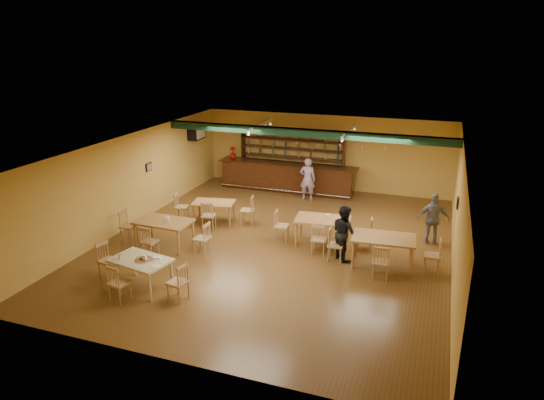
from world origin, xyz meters
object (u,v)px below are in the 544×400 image
at_px(dining_table_c, 164,234).
at_px(patron_bar, 308,179).
at_px(dining_table_d, 383,251).
at_px(near_table, 141,273).
at_px(dining_table_a, 214,212).
at_px(dining_table_b, 322,231).
at_px(patron_right_a, 344,232).
at_px(bar_counter, 287,177).

xyz_separation_m(dining_table_c, patron_bar, (2.81, 5.65, 0.41)).
relative_size(dining_table_d, near_table, 1.16).
xyz_separation_m(dining_table_a, patron_bar, (2.34, 3.28, 0.47)).
xyz_separation_m(dining_table_b, patron_right_a, (0.80, -0.80, 0.38)).
bearing_deg(patron_right_a, dining_table_a, 29.81).
xyz_separation_m(dining_table_d, patron_right_a, (-1.10, 0.09, 0.37)).
relative_size(near_table, patron_bar, 0.88).
height_order(dining_table_b, dining_table_c, dining_table_c).
bearing_deg(dining_table_b, patron_bar, 106.18).
xyz_separation_m(dining_table_a, dining_table_c, (-0.48, -2.37, 0.07)).
bearing_deg(dining_table_c, patron_bar, 65.55).
distance_m(dining_table_d, near_table, 6.36).
relative_size(dining_table_a, near_table, 0.96).
height_order(dining_table_c, near_table, dining_table_c).
bearing_deg(bar_counter, near_table, -96.08).
bearing_deg(dining_table_a, dining_table_d, -25.73).
relative_size(dining_table_a, dining_table_b, 0.85).
height_order(near_table, patron_right_a, patron_right_a).
bearing_deg(patron_right_a, patron_bar, -16.82).
relative_size(dining_table_b, dining_table_d, 0.97).
relative_size(dining_table_a, patron_bar, 0.84).
distance_m(dining_table_c, patron_bar, 6.32).
relative_size(dining_table_b, patron_bar, 0.99).
bearing_deg(patron_bar, patron_right_a, 112.26).
height_order(dining_table_a, dining_table_c, dining_table_c).
relative_size(dining_table_b, near_table, 1.12).
bearing_deg(patron_bar, dining_table_c, 59.16).
distance_m(dining_table_a, dining_table_c, 2.42).
height_order(dining_table_b, patron_bar, patron_bar).
height_order(bar_counter, dining_table_c, bar_counter).
distance_m(dining_table_d, patron_bar, 5.90).
bearing_deg(dining_table_b, dining_table_c, -163.60).
bearing_deg(dining_table_b, dining_table_a, 165.52).
relative_size(bar_counter, near_table, 3.91).
distance_m(bar_counter, dining_table_d, 7.20).
xyz_separation_m(dining_table_b, near_table, (-3.57, -4.13, -0.02)).
relative_size(dining_table_c, near_table, 1.14).
relative_size(dining_table_b, dining_table_c, 0.98).
bearing_deg(patron_bar, dining_table_b, 107.37).
bearing_deg(patron_bar, dining_table_d, 121.46).
height_order(bar_counter, patron_bar, patron_bar).
distance_m(dining_table_c, dining_table_d, 6.32).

